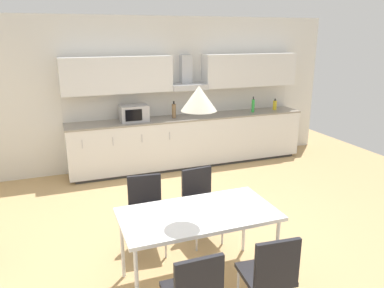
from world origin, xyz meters
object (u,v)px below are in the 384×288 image
Objects in this scene: dining_table at (198,217)px; chair_near_right at (270,272)px; chair_far_right at (200,198)px; bottle_green at (253,106)px; chair_far_left at (146,206)px; microwave at (134,113)px; bottle_yellow at (275,105)px; bottle_brown at (174,111)px; pendant_lamp at (199,98)px.

dining_table is 0.86m from chair_near_right.
dining_table is 0.86m from chair_far_right.
bottle_green is 0.20× the size of dining_table.
chair_far_left and chair_far_right have the same top height.
microwave is 2.86m from bottle_yellow.
bottle_green is at bearing -1.95° from bottle_brown.
bottle_green reaches higher than chair_far_right.
chair_far_right is (0.66, 0.00, 0.00)m from chair_far_left.
bottle_green is (2.33, -0.05, -0.01)m from microwave.
chair_far_left is (-3.30, -2.56, -0.50)m from bottle_yellow.
chair_near_right is (0.66, -1.54, 0.00)m from chair_far_left.
pendant_lamp is at bearing 90.00° from dining_table.
pendant_lamp is at bearing -104.18° from bottle_brown.
chair_far_right is (-2.11, -2.50, -0.53)m from bottle_green.
chair_far_right reaches higher than dining_table.
bottle_green is 0.53m from bottle_yellow.
dining_table is at bearing 113.15° from chair_near_right.
chair_far_right is 1.57m from pendant_lamp.
pendant_lamp reaches higher than microwave.
bottle_brown is 3.45m from dining_table.
microwave is 1.50× the size of pendant_lamp.
bottle_yellow reaches higher than dining_table.
bottle_green reaches higher than chair_near_right.
microwave is 4.14m from chair_near_right.
pendant_lamp is at bearing -91.85° from microwave.
pendant_lamp is at bearing -126.69° from bottle_green.
microwave is at bearing -179.94° from bottle_yellow.
bottle_green reaches higher than dining_table.
dining_table is at bearing -126.69° from bottle_green.
chair_far_left and chair_near_right have the same top height.
microwave is 2.16× the size of bottle_yellow.
bottle_yellow is at bearing 5.69° from bottle_green.
bottle_brown is at bearing 0.37° from microwave.
pendant_lamp is (-0.11, -3.32, 0.79)m from microwave.
microwave is 0.73m from bottle_brown.
chair_near_right is at bearing -117.54° from bottle_green.
bottle_yellow is at bearing 0.06° from microwave.
bottle_yellow is at bearing 37.79° from chair_far_left.
microwave is 0.55× the size of chair_far_left.
microwave reaches higher than chair_far_left.
pendant_lamp is (-2.97, -3.33, 0.83)m from bottle_yellow.
bottle_yellow is 0.26× the size of chair_far_right.
bottle_brown reaches higher than chair_far_left.
chair_far_left is at bearing 113.12° from chair_near_right.
bottle_yellow is 0.26× the size of chair_near_right.
chair_far_left is 1.00× the size of chair_near_right.
pendant_lamp reaches higher than bottle_brown.
dining_table is 1.72× the size of chair_far_right.
bottle_green is 4.59m from chair_near_right.
bottle_green is 0.35× the size of chair_far_left.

